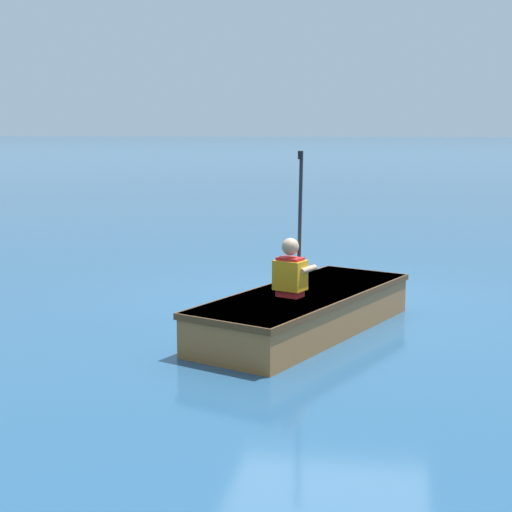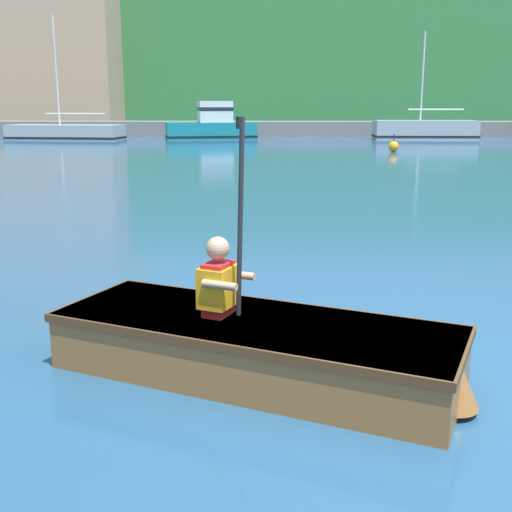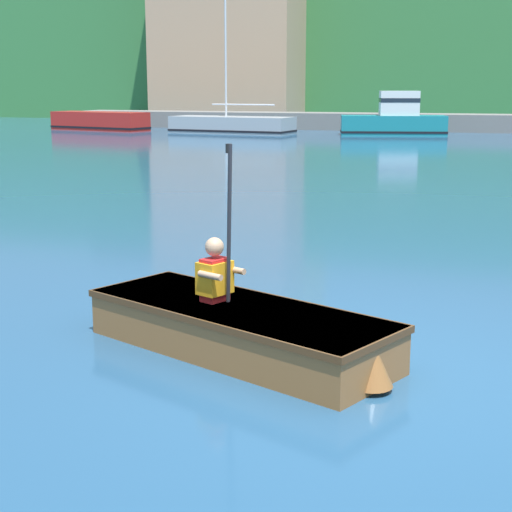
% 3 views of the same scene
% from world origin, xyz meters
% --- Properties ---
extents(ground_plane, '(300.00, 300.00, 0.00)m').
position_xyz_m(ground_plane, '(0.00, 0.00, 0.00)').
color(ground_plane, navy).
extents(shoreline_ridge, '(120.00, 20.00, 9.84)m').
position_xyz_m(shoreline_ridge, '(0.00, 56.16, 4.92)').
color(shoreline_ridge, '#387A3D').
rests_on(shoreline_ridge, ground).
extents(waterfront_office_block_center, '(9.69, 12.22, 16.81)m').
position_xyz_m(waterfront_office_block_center, '(-17.08, 47.35, 8.41)').
color(waterfront_office_block_center, tan).
rests_on(waterfront_office_block_center, ground).
extents(marina_dock, '(47.10, 2.40, 0.90)m').
position_xyz_m(marina_dock, '(0.00, 36.90, 0.45)').
color(marina_dock, slate).
rests_on(marina_dock, ground).
extents(moored_boat_dock_west_end, '(5.31, 2.76, 2.11)m').
position_xyz_m(moored_boat_dock_west_end, '(-4.47, 32.71, 0.75)').
color(moored_boat_dock_west_end, '#197A84').
rests_on(moored_boat_dock_west_end, ground).
extents(moored_boat_dock_west_inner, '(5.71, 2.09, 5.83)m').
position_xyz_m(moored_boat_dock_west_inner, '(7.54, 32.88, 0.51)').
color(moored_boat_dock_west_inner, '#9EA3A8').
rests_on(moored_boat_dock_west_inner, ground).
extents(moored_boat_dock_center_far, '(6.51, 2.81, 6.57)m').
position_xyz_m(moored_boat_dock_center_far, '(-12.55, 31.75, 0.40)').
color(moored_boat_dock_center_far, '#9EA3A8').
rests_on(moored_boat_dock_center_far, ground).
extents(rowboat_foreground, '(3.09, 2.09, 0.42)m').
position_xyz_m(rowboat_foreground, '(-1.25, 0.13, 0.24)').
color(rowboat_foreground, '#935B2D').
rests_on(rowboat_foreground, ground).
extents(person_paddler, '(0.43, 0.43, 1.42)m').
position_xyz_m(person_paddler, '(-1.54, 0.26, 0.69)').
color(person_paddler, red).
rests_on(person_paddler, rowboat_foreground).
extents(channel_buoy, '(0.44, 0.44, 0.72)m').
position_xyz_m(channel_buoy, '(3.95, 22.89, 0.22)').
color(channel_buoy, orange).
rests_on(channel_buoy, ground).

